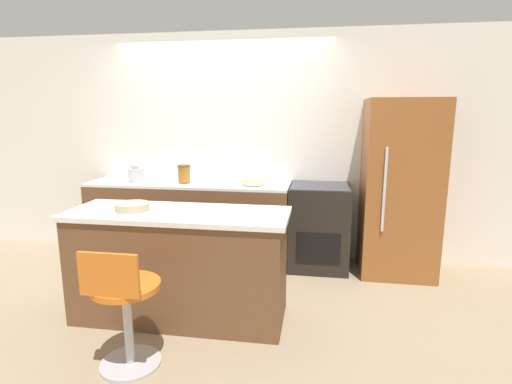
{
  "coord_description": "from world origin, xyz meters",
  "views": [
    {
      "loc": [
        1.12,
        -3.98,
        1.71
      ],
      "look_at": [
        0.54,
        -0.33,
        0.96
      ],
      "focal_mm": 28.0,
      "sensor_mm": 36.0,
      "label": 1
    }
  ],
  "objects_px": {
    "kettle": "(136,173)",
    "mixing_bowl": "(253,181)",
    "oven_range": "(319,227)",
    "refrigerator": "(400,189)",
    "stool_chair": "(125,309)"
  },
  "relations": [
    {
      "from": "stool_chair",
      "to": "mixing_bowl",
      "type": "xyz_separation_m",
      "value": [
        0.53,
        2.0,
        0.53
      ]
    },
    {
      "from": "refrigerator",
      "to": "stool_chair",
      "type": "xyz_separation_m",
      "value": [
        -2.08,
        -2.01,
        -0.49
      ]
    },
    {
      "from": "oven_range",
      "to": "mixing_bowl",
      "type": "bearing_deg",
      "value": -176.65
    },
    {
      "from": "stool_chair",
      "to": "kettle",
      "type": "height_order",
      "value": "kettle"
    },
    {
      "from": "refrigerator",
      "to": "kettle",
      "type": "bearing_deg",
      "value": -179.64
    },
    {
      "from": "stool_chair",
      "to": "oven_range",
      "type": "bearing_deg",
      "value": 58.33
    },
    {
      "from": "oven_range",
      "to": "kettle",
      "type": "distance_m",
      "value": 2.17
    },
    {
      "from": "refrigerator",
      "to": "stool_chair",
      "type": "relative_size",
      "value": 2.1
    },
    {
      "from": "oven_range",
      "to": "refrigerator",
      "type": "bearing_deg",
      "value": -1.68
    },
    {
      "from": "refrigerator",
      "to": "mixing_bowl",
      "type": "height_order",
      "value": "refrigerator"
    },
    {
      "from": "refrigerator",
      "to": "mixing_bowl",
      "type": "relative_size",
      "value": 7.1
    },
    {
      "from": "stool_chair",
      "to": "mixing_bowl",
      "type": "height_order",
      "value": "mixing_bowl"
    },
    {
      "from": "kettle",
      "to": "mixing_bowl",
      "type": "bearing_deg",
      "value": 0.0
    },
    {
      "from": "kettle",
      "to": "mixing_bowl",
      "type": "xyz_separation_m",
      "value": [
        1.37,
        0.0,
        -0.05
      ]
    },
    {
      "from": "kettle",
      "to": "mixing_bowl",
      "type": "distance_m",
      "value": 1.37
    }
  ]
}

